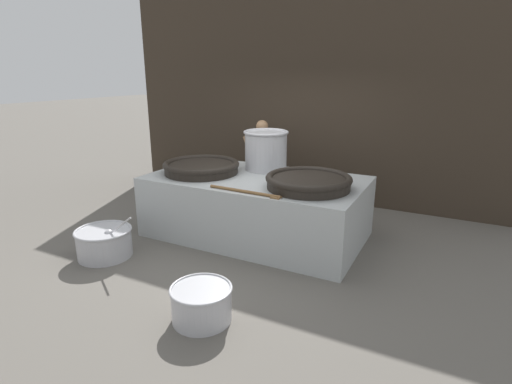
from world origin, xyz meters
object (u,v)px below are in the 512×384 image
giant_wok_far (308,181)px  prep_bowl_meat (201,302)px  stock_pot (266,150)px  cook (262,160)px  giant_wok_near (201,167)px  prep_bowl_vegetables (104,241)px

giant_wok_far → prep_bowl_meat: 2.23m
giant_wok_far → stock_pot: (-0.99, 0.72, 0.23)m
giant_wok_far → stock_pot: size_ratio=1.63×
giant_wok_far → cook: (-1.50, 1.60, -0.16)m
stock_pot → cook: bearing=120.3°
cook → prep_bowl_meat: size_ratio=2.50×
giant_wok_near → giant_wok_far: 1.78m
stock_pot → giant_wok_near: bearing=-140.1°
giant_wok_near → giant_wok_far: giant_wok_far is taller
prep_bowl_vegetables → giant_wok_near: bearing=67.9°
prep_bowl_meat → prep_bowl_vegetables: bearing=163.2°
giant_wok_near → prep_bowl_meat: (1.42, -2.10, -0.81)m
stock_pot → prep_bowl_meat: stock_pot is taller
stock_pot → prep_bowl_meat: 3.02m
giant_wok_far → prep_bowl_meat: giant_wok_far is taller
stock_pot → cook: (-0.51, 0.88, -0.38)m
prep_bowl_meat → stock_pot: bearing=102.8°
giant_wok_near → cook: 1.57m
stock_pot → prep_bowl_vegetables: (-1.40, -2.15, -1.03)m
giant_wok_far → stock_pot: bearing=144.1°
cook → prep_bowl_meat: (1.14, -3.64, -0.66)m
giant_wok_near → stock_pot: stock_pot is taller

